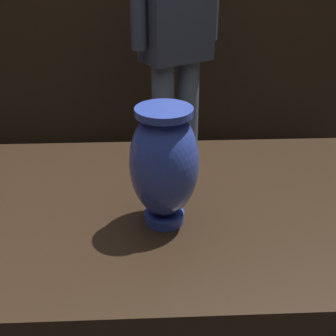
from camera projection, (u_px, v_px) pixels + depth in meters
back_display_shelf at (154, 69)px, 3.05m from camera, size 2.60×0.40×0.99m
vase_centerpiece at (164, 163)px, 0.84m from camera, size 0.13×0.13×0.23m
visitor_center_back at (176, 30)px, 2.10m from camera, size 0.42×0.32×1.55m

